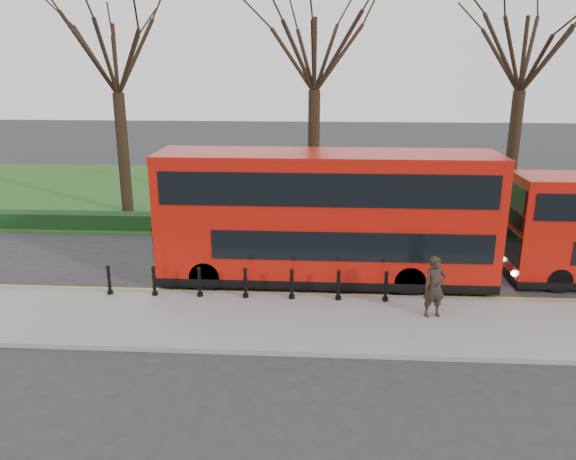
{
  "coord_description": "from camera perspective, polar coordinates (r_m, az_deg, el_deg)",
  "views": [
    {
      "loc": [
        2.49,
        -18.78,
        7.75
      ],
      "look_at": [
        1.28,
        0.5,
        2.0
      ],
      "focal_mm": 35.0,
      "sensor_mm": 36.0,
      "label": 1
    }
  ],
  "objects": [
    {
      "name": "tree_left",
      "position": [
        30.63,
        -17.2,
        16.97
      ],
      "size": [
        7.34,
        7.34,
        11.46
      ],
      "color": "black",
      "rests_on": "ground"
    },
    {
      "name": "ground",
      "position": [
        20.46,
        -3.67,
        -5.71
      ],
      "size": [
        120.0,
        120.0,
        0.0
      ],
      "primitive_type": "plane",
      "color": "#28282B",
      "rests_on": "ground"
    },
    {
      "name": "yellow_line_outer",
      "position": [
        19.82,
        -3.93,
        -6.46
      ],
      "size": [
        60.0,
        0.1,
        0.01
      ],
      "primitive_type": "cube",
      "color": "yellow",
      "rests_on": "ground"
    },
    {
      "name": "hedge",
      "position": [
        26.73,
        -1.89,
        0.61
      ],
      "size": [
        60.0,
        0.9,
        0.8
      ],
      "primitive_type": "cube",
      "color": "black",
      "rests_on": "ground"
    },
    {
      "name": "yellow_line_inner",
      "position": [
        20.0,
        -3.85,
        -6.24
      ],
      "size": [
        60.0,
        0.1,
        0.01
      ],
      "primitive_type": "cube",
      "color": "yellow",
      "rests_on": "ground"
    },
    {
      "name": "bus_lead",
      "position": [
        20.18,
        3.83,
        1.17
      ],
      "size": [
        11.98,
        2.75,
        4.77
      ],
      "color": "#AC1109",
      "rests_on": "ground"
    },
    {
      "name": "pavement",
      "position": [
        17.72,
        -4.9,
        -9.15
      ],
      "size": [
        60.0,
        4.0,
        0.15
      ],
      "primitive_type": "cube",
      "color": "gray",
      "rests_on": "ground"
    },
    {
      "name": "tree_right",
      "position": [
        30.32,
        22.92,
        16.89
      ],
      "size": [
        7.54,
        7.54,
        11.78
      ],
      "color": "black",
      "rests_on": "ground"
    },
    {
      "name": "kerb",
      "position": [
        19.52,
        -4.04,
        -6.62
      ],
      "size": [
        60.0,
        0.25,
        0.16
      ],
      "primitive_type": "cube",
      "color": "slate",
      "rests_on": "ground"
    },
    {
      "name": "pedestrian",
      "position": [
        17.98,
        14.67,
        -5.61
      ],
      "size": [
        0.8,
        0.61,
        1.95
      ],
      "primitive_type": "imported",
      "rotation": [
        0.0,
        0.0,
        0.22
      ],
      "color": "black",
      "rests_on": "pavement"
    },
    {
      "name": "tree_mid",
      "position": [
        28.79,
        2.76,
        18.16
      ],
      "size": [
        7.53,
        7.53,
        11.76
      ],
      "color": "black",
      "rests_on": "ground"
    },
    {
      "name": "bollard_row",
      "position": [
        18.99,
        -4.35,
        -5.43
      ],
      "size": [
        9.52,
        0.15,
        1.0
      ],
      "color": "black",
      "rests_on": "pavement"
    },
    {
      "name": "grass_verge",
      "position": [
        34.74,
        -0.6,
        3.74
      ],
      "size": [
        60.0,
        18.0,
        0.06
      ],
      "primitive_type": "cube",
      "color": "#26521B",
      "rests_on": "ground"
    }
  ]
}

